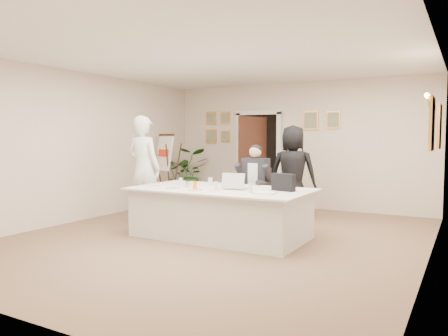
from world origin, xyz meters
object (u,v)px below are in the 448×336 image
standing_man (144,169)px  oj_glass (195,186)px  conference_table (220,212)px  seated_man (254,185)px  standing_woman (293,173)px  potted_palm (185,174)px  laptop_bag (283,182)px  laptop (237,180)px  steel_jug (188,184)px  flip_chart (168,174)px  paper_stack (265,193)px

standing_man → oj_glass: size_ratio=15.20×
conference_table → seated_man: 1.16m
seated_man → standing_woman: (0.42, 0.82, 0.17)m
potted_palm → laptop_bag: (3.80, -2.96, 0.24)m
conference_table → laptop: 0.59m
oj_glass → steel_jug: 0.31m
flip_chart → laptop: size_ratio=4.35×
laptop_bag → conference_table: bearing=-158.3°
laptop → laptop_bag: 0.73m
conference_table → seated_man: (0.07, 1.11, 0.34)m
conference_table → flip_chart: flip_chart is taller
flip_chart → standing_man: size_ratio=0.82×
standing_woman → standing_man: bearing=21.5°
seated_man → standing_man: (-1.96, -0.68, 0.26)m
flip_chart → standing_woman: 3.09m
conference_table → steel_jug: (-0.48, -0.20, 0.44)m
seated_man → laptop_bag: bearing=-44.7°
standing_woman → potted_palm: bearing=-30.7°
conference_table → potted_palm: size_ratio=2.13×
standing_man → laptop: bearing=171.3°
standing_woman → laptop_bag: 1.83m
potted_palm → laptop: (3.09, -3.08, 0.25)m
standing_man → laptop_bag: 2.90m
standing_woman → laptop_bag: size_ratio=4.86×
laptop_bag → oj_glass: laptop_bag is taller
conference_table → standing_woman: bearing=75.9°
flip_chart → paper_stack: 4.25m
oj_glass → steel_jug: size_ratio=1.18×
flip_chart → standing_man: standing_man is taller
flip_chart → steel_jug: (2.12, -2.31, 0.08)m
paper_stack → steel_jug: bearing=175.8°
conference_table → standing_man: (-1.90, 0.42, 0.60)m
laptop → steel_jug: (-0.76, -0.24, -0.08)m
flip_chart → paper_stack: (3.49, -2.41, 0.04)m
conference_table → laptop: bearing=8.2°
standing_man → laptop: (2.17, -0.38, -0.07)m
seated_man → flip_chart: 2.85m
potted_palm → oj_glass: potted_palm is taller
steel_jug → flip_chart: bearing=132.5°
seated_man → oj_glass: size_ratio=11.28×
oj_glass → conference_table: bearing=58.9°
potted_palm → paper_stack: bearing=-42.7°
flip_chart → steel_jug: bearing=-47.5°
conference_table → standing_woman: standing_woman is taller
conference_table → steel_jug: 0.68m
flip_chart → standing_man: 1.84m
steel_jug → laptop_bag: bearing=14.1°
seated_man → standing_man: standing_man is taller
standing_woman → paper_stack: 2.27m
laptop → steel_jug: size_ratio=3.38×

